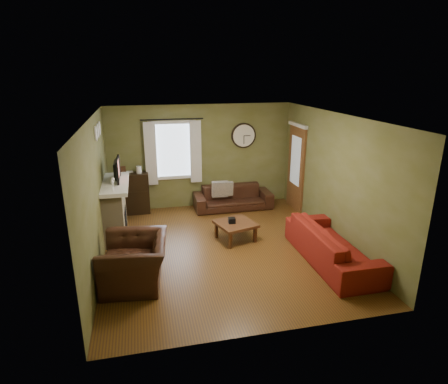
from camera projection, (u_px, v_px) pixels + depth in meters
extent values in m
cube|color=#553515|center=(224.00, 248.00, 7.46)|extent=(4.60, 5.20, 0.00)
cube|color=white|center=(223.00, 116.00, 6.65)|extent=(4.60, 5.20, 0.00)
cube|color=brown|center=(96.00, 195.00, 6.57)|extent=(0.00, 5.20, 2.60)
cube|color=brown|center=(335.00, 179.00, 7.53)|extent=(0.00, 5.20, 2.60)
cube|color=brown|center=(201.00, 157.00, 9.46)|extent=(4.60, 0.00, 2.60)
cube|color=brown|center=(269.00, 247.00, 4.64)|extent=(4.60, 0.00, 2.60)
cube|color=tan|center=(115.00, 211.00, 7.91)|extent=(0.40, 1.40, 1.10)
cube|color=black|center=(125.00, 221.00, 8.03)|extent=(0.04, 0.60, 0.55)
cube|color=white|center=(114.00, 184.00, 7.73)|extent=(0.58, 1.60, 0.08)
imported|color=black|center=(114.00, 172.00, 7.81)|extent=(0.08, 0.60, 0.35)
cube|color=#994C3F|center=(118.00, 169.00, 7.81)|extent=(0.02, 0.62, 0.36)
cylinder|color=white|center=(96.00, 134.00, 7.02)|extent=(0.28, 0.28, 0.03)
cylinder|color=white|center=(98.00, 131.00, 7.35)|extent=(0.28, 0.28, 0.03)
cylinder|color=white|center=(99.00, 128.00, 7.67)|extent=(0.28, 0.28, 0.03)
cylinder|color=black|center=(172.00, 119.00, 8.90)|extent=(0.03, 0.03, 1.50)
cube|color=silver|center=(151.00, 154.00, 9.04)|extent=(0.28, 0.04, 1.55)
cube|color=silver|center=(196.00, 152.00, 9.27)|extent=(0.28, 0.04, 1.55)
cube|color=brown|center=(296.00, 168.00, 9.32)|extent=(0.05, 0.90, 2.10)
imported|color=#4A2A17|center=(127.00, 175.00, 9.11)|extent=(0.18, 0.22, 0.02)
imported|color=black|center=(233.00, 197.00, 9.56)|extent=(1.97, 0.77, 0.57)
cube|color=gray|center=(220.00, 189.00, 9.36)|extent=(0.41, 0.14, 0.41)
cube|color=gray|center=(226.00, 189.00, 9.38)|extent=(0.36, 0.12, 0.36)
imported|color=maroon|center=(332.00, 245.00, 6.86)|extent=(0.90, 2.31, 0.67)
imported|color=black|center=(135.00, 262.00, 6.15)|extent=(1.16, 1.30, 0.78)
cube|color=black|center=(232.00, 222.00, 7.69)|extent=(0.15, 0.15, 0.11)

